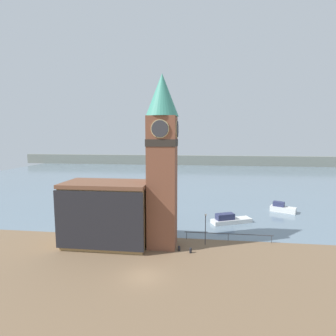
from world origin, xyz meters
TOP-DOWN VIEW (x-y plane):
  - ground_plane at (0.00, 0.00)m, footprint 160.00×160.00m
  - water at (0.00, 70.91)m, footprint 160.00×120.00m
  - far_shoreline at (0.00, 110.91)m, footprint 180.00×3.00m
  - pier_railing at (9.85, 10.66)m, footprint 12.34×0.08m
  - clock_tower at (0.86, 8.01)m, footprint 4.21×4.21m
  - pier_building at (-6.70, 7.52)m, footprint 11.44×6.22m
  - boat_near at (10.88, 18.59)m, footprint 7.19×4.51m
  - boat_far at (21.87, 26.70)m, footprint 4.95×3.65m
  - mooring_bollard_near at (3.22, 6.70)m, footprint 0.35×0.35m
  - mooring_bollard_far at (4.72, 6.18)m, footprint 0.32×0.32m
  - lamp_post at (6.60, 9.02)m, footprint 0.32×0.32m

SIDE VIEW (x-z plane):
  - water at x=0.00m, z-range 0.00..0.00m
  - ground_plane at x=0.00m, z-range 0.00..0.00m
  - mooring_bollard_near at x=3.22m, z-range 0.02..0.65m
  - mooring_bollard_far at x=4.72m, z-range 0.03..0.72m
  - boat_near at x=10.88m, z-range -0.24..1.48m
  - boat_far at x=21.87m, z-range -0.24..1.69m
  - pier_railing at x=9.85m, z-range 0.42..1.51m
  - far_shoreline at x=0.00m, z-range 0.00..5.00m
  - lamp_post at x=6.60m, z-range 0.83..5.19m
  - pier_building at x=-6.70m, z-range 0.02..8.65m
  - clock_tower at x=0.86m, z-range 0.71..23.28m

